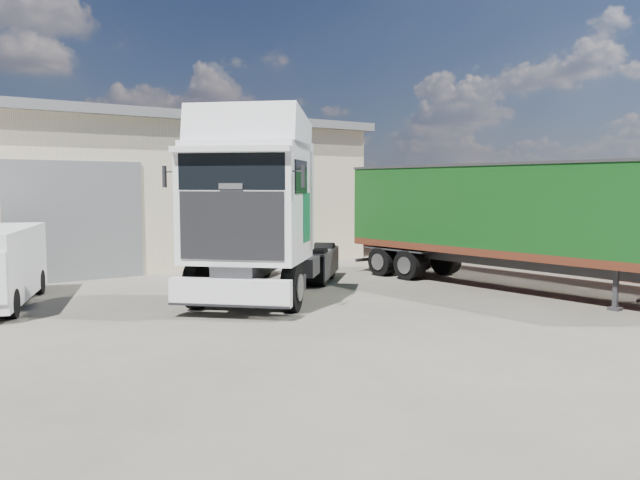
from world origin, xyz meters
TOP-DOWN VIEW (x-y plane):
  - ground at (0.00, 0.00)m, footprint 120.00×120.00m
  - brick_boundary_wall at (11.50, 6.00)m, footprint 0.35×26.00m
  - tractor_unit at (0.95, 4.14)m, footprint 6.71×6.76m
  - box_trailer at (7.52, 1.76)m, footprint 3.14×10.56m

SIDE VIEW (x-z plane):
  - ground at x=0.00m, z-range 0.00..0.00m
  - brick_boundary_wall at x=11.50m, z-range 0.00..2.50m
  - tractor_unit at x=0.95m, z-range -0.37..4.33m
  - box_trailer at x=7.52m, z-range 0.38..3.84m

